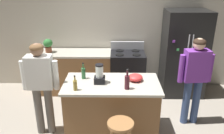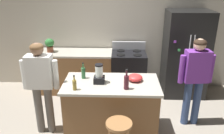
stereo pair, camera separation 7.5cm
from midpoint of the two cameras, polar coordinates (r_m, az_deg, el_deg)
The scene contains 15 objects.
ground_plane at distance 4.14m, azimuth -0.61°, elevation -15.80°, with size 14.00×14.00×0.00m, color #9E9384.
back_wall at distance 5.36m, azimuth -0.12°, elevation 9.10°, with size 8.00×0.10×2.70m, color beige.
kitchen_island at distance 3.87m, azimuth -0.64°, elevation -10.22°, with size 1.52×0.81×0.94m.
back_counter_run at distance 5.33m, azimuth -8.83°, elevation -1.19°, with size 2.00×0.64×0.94m.
refrigerator at distance 5.24m, azimuth 16.99°, elevation 3.15°, with size 0.90×0.73×1.87m.
stove_range at distance 5.23m, azimuth 3.41°, elevation -1.28°, with size 0.76×0.65×1.12m.
person_by_island_left at distance 3.83m, azimuth -17.86°, elevation -3.41°, with size 0.59×0.23×1.59m.
person_by_sink_right at distance 4.15m, azimuth 19.43°, elevation -1.66°, with size 0.60×0.25×1.59m.
bar_stool at distance 3.25m, azimuth 1.42°, elevation -15.91°, with size 0.36×0.36×0.69m.
potted_plant at distance 5.26m, azimuth -16.01°, elevation 5.37°, with size 0.20×0.20×0.30m.
blender_appliance at distance 3.60m, azimuth -3.72°, elevation -2.02°, with size 0.17×0.17×0.31m.
bottle_wine at distance 3.41m, azimuth 3.13°, elevation -3.70°, with size 0.08×0.08×0.32m.
bottle_vinegar at distance 3.43m, azimuth -9.76°, elevation -4.40°, with size 0.06×0.06×0.24m.
bottle_olive_oil at distance 3.79m, azimuth -7.67°, elevation -1.44°, with size 0.07×0.07×0.28m.
mixing_bowl at distance 3.71m, azimuth 5.24°, elevation -2.60°, with size 0.24×0.24×0.11m, color red.
Camera 1 is at (0.06, -3.28, 2.52)m, focal length 36.79 mm.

